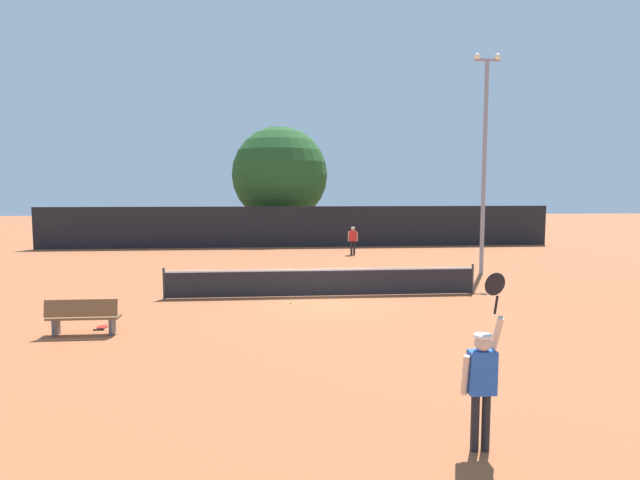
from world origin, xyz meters
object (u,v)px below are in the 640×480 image
Objects in this scene: spare_racket at (102,327)px; player_serving at (482,374)px; parked_car_mid at (413,226)px; light_pole at (485,152)px; parked_car_near at (382,227)px; player_receiving at (353,238)px; tennis_ball at (291,303)px; courtside_bench at (83,317)px; large_tree at (280,175)px.

player_serving is at bearing -44.30° from spare_racket.
parked_car_mid reaches higher than spare_racket.
parked_car_near is at bearing 92.37° from light_pole.
player_serving reaches higher than player_receiving.
player_receiving is 23.32× the size of tennis_ball.
parked_car_mid is (16.09, 27.88, 0.30)m from courtside_bench.
parked_car_near is at bearing -154.85° from parked_car_mid.
courtside_bench is at bearing -102.08° from large_tree.
light_pole is at bearing -61.84° from large_tree.
spare_racket is 25.20m from large_tree.
player_serving reaches higher than parked_car_mid.
player_receiving is at bearing -109.35° from parked_car_near.
player_serving is 1.61× the size of player_receiving.
large_tree is (-0.08, 21.73, 4.76)m from tennis_ball.
player_receiving is 0.88× the size of courtside_bench.
spare_racket is 31.47m from parked_car_mid.
light_pole reaches higher than parked_car_near.
light_pole is (6.22, 15.36, 4.21)m from player_serving.
player_serving is 10.30m from courtside_bench.
parked_car_near is at bearing 63.40° from spare_racket.
parked_car_mid is at bearing 21.78° from parked_car_near.
spare_racket is (-5.18, -2.48, -0.01)m from tennis_ball.
large_tree is at bearing -160.78° from parked_car_mid.
spare_racket is (-7.58, 7.40, -1.11)m from player_serving.
courtside_bench is at bearing 59.57° from player_receiving.
spare_racket is 0.05× the size of light_pole.
courtside_bench is (-7.81, 6.68, -0.65)m from player_serving.
spare_racket is at bearing -154.45° from tennis_ball.
light_pole reaches higher than tennis_ball.
courtside_bench is (-5.41, -3.19, 0.45)m from tennis_ball.
light_pole is at bearing 67.94° from player_serving.
player_serving is 37.50× the size of tennis_ball.
spare_racket is at bearing -150.03° from light_pole.
spare_racket is at bearing -101.91° from large_tree.
parked_car_near is (7.95, 1.86, -4.02)m from large_tree.
courtside_bench is at bearing -149.46° from tennis_ball.
parked_car_near is at bearing 71.55° from tennis_ball.
large_tree is 9.10m from parked_car_near.
light_pole is (13.80, 7.96, 5.32)m from spare_racket.
tennis_ball is 0.01× the size of light_pole.
courtside_bench is at bearing -115.89° from parked_car_near.
player_receiving is 13.42m from tennis_ball.
courtside_bench is 29.90m from parked_car_near.
spare_racket is at bearing -116.11° from parked_car_near.
courtside_bench is at bearing 139.44° from player_serving.
light_pole is 2.26× the size of parked_car_near.
player_receiving is 3.06× the size of spare_racket.
parked_car_near reaches higher than spare_racket.
light_pole is (8.62, 5.48, 5.30)m from tennis_ball.
player_receiving is 18.53m from courtside_bench.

